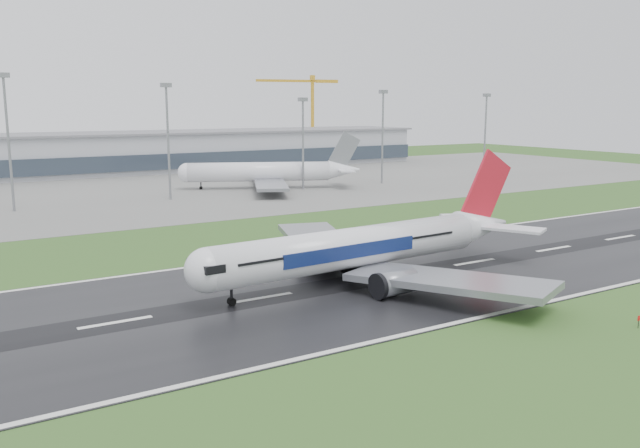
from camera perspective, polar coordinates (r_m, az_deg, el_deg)
ground at (r=113.86m, az=13.32°, el=-3.29°), size 520.00×520.00×0.00m
runway at (r=113.85m, az=13.32°, el=-3.27°), size 400.00×45.00×0.10m
apron at (r=219.39m, az=-10.27°, el=3.28°), size 400.00×130.00×0.08m
terminal at (r=275.28m, az=-14.89°, el=6.05°), size 240.00×36.00×15.00m
main_airliner at (r=98.89m, az=4.65°, el=0.28°), size 64.15×61.44×17.92m
parked_airliner at (r=209.12m, az=-4.68°, el=5.46°), size 76.28×74.24×17.28m
tower_crane at (r=323.94m, az=-0.66°, el=9.27°), size 40.69×10.98×40.92m
floodmast_1 at (r=179.46m, az=-25.50°, el=6.18°), size 0.64×0.64×32.87m
floodmast_2 at (r=188.13m, az=-13.09°, el=6.79°), size 0.64×0.64×31.13m
floodmast_3 at (r=206.07m, az=-1.49°, el=6.82°), size 0.64×0.64×27.46m
floodmast_4 at (r=223.07m, az=5.47°, el=7.38°), size 0.64×0.64×30.14m
floodmast_5 at (r=254.67m, az=14.19°, el=7.39°), size 0.64×0.64×29.42m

